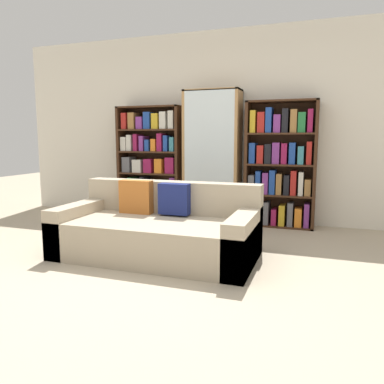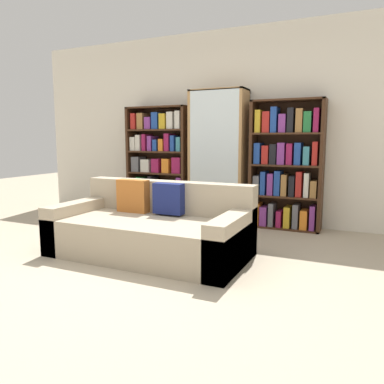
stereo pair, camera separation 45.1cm
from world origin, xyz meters
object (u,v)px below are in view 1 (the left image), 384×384
bookshelf_left (151,164)px  display_cabinet (212,158)px  couch (159,231)px  wine_bottle (239,222)px  bookshelf_right (280,167)px

bookshelf_left → display_cabinet: display_cabinet is taller
couch → display_cabinet: bearing=87.4°
bookshelf_left → wine_bottle: size_ratio=4.22×
wine_bottle → bookshelf_right: bearing=57.3°
bookshelf_right → bookshelf_left: bearing=180.0°
display_cabinet → wine_bottle: display_cabinet is taller
couch → wine_bottle: size_ratio=5.04×
bookshelf_left → wine_bottle: 1.76m
bookshelf_left → bookshelf_right: bookshelf_right is taller
couch → display_cabinet: display_cabinet is taller
couch → bookshelf_left: size_ratio=1.19×
bookshelf_right → wine_bottle: 1.00m
couch → bookshelf_left: bookshelf_left is taller
couch → bookshelf_right: size_ratio=1.18×
bookshelf_left → display_cabinet: 0.98m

